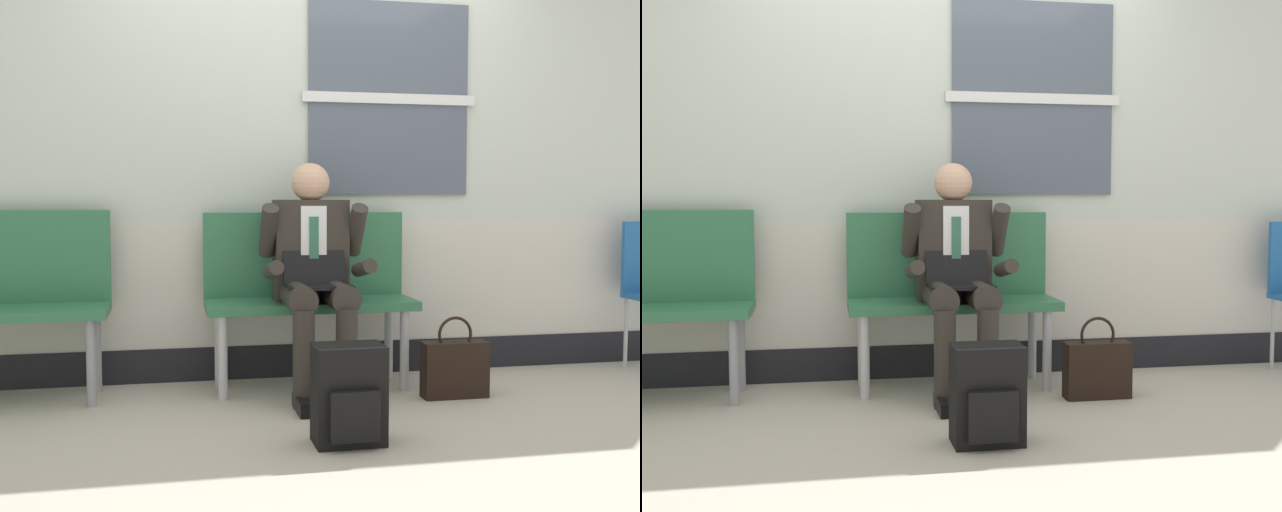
{
  "view_description": "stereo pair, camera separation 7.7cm",
  "coord_description": "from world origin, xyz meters",
  "views": [
    {
      "loc": [
        -0.79,
        -3.72,
        1.04
      ],
      "look_at": [
        -0.01,
        0.12,
        0.75
      ],
      "focal_mm": 42.23,
      "sensor_mm": 36.0,
      "label": 1
    },
    {
      "loc": [
        -0.71,
        -3.74,
        1.04
      ],
      "look_at": [
        -0.01,
        0.12,
        0.75
      ],
      "focal_mm": 42.23,
      "sensor_mm": 36.0,
      "label": 2
    }
  ],
  "objects": [
    {
      "name": "handbag",
      "position": [
        0.68,
        -0.02,
        0.16
      ],
      "size": [
        0.35,
        0.12,
        0.43
      ],
      "color": "black",
      "rests_on": "ground"
    },
    {
      "name": "station_wall",
      "position": [
        0.01,
        0.67,
        1.5
      ],
      "size": [
        5.41,
        0.16,
        3.02
      ],
      "color": "beige",
      "rests_on": "ground"
    },
    {
      "name": "person_seated",
      "position": [
        -0.03,
        0.19,
        0.67
      ],
      "size": [
        0.57,
        0.7,
        1.24
      ],
      "color": "#2D2823",
      "rests_on": "ground"
    },
    {
      "name": "bench_with_person",
      "position": [
        -0.03,
        0.4,
        0.56
      ],
      "size": [
        1.15,
        0.42,
        0.97
      ],
      "color": "#2D6B47",
      "rests_on": "ground"
    },
    {
      "name": "ground_plane",
      "position": [
        0.0,
        0.0,
        0.0
      ],
      "size": [
        18.0,
        18.0,
        0.0
      ],
      "primitive_type": "plane",
      "color": "#B2A899"
    },
    {
      "name": "backpack",
      "position": [
        -0.04,
        -0.66,
        0.21
      ],
      "size": [
        0.3,
        0.23,
        0.43
      ],
      "color": "black",
      "rests_on": "ground"
    }
  ]
}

